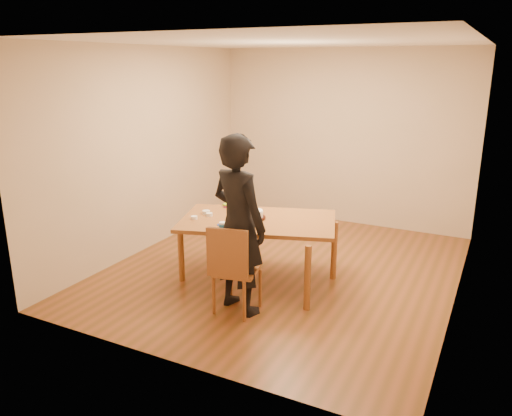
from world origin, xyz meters
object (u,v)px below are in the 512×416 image
at_px(dining_table, 258,221).
at_px(cake_plate, 254,218).
at_px(person, 239,225).
at_px(cake, 254,214).
at_px(dining_chair, 237,270).

height_order(dining_table, cake_plate, cake_plate).
distance_m(dining_table, person, 0.77).
bearing_deg(cake_plate, cake, 90.00).
bearing_deg(cake, person, -74.14).
height_order(cake_plate, person, person).
relative_size(dining_chair, cake, 1.87).
xyz_separation_m(cake_plate, cake, (0.00, 0.00, 0.05)).
relative_size(cake_plate, cake, 1.27).
bearing_deg(dining_chair, cake, 93.62).
bearing_deg(person, dining_chair, 107.88).
height_order(dining_chair, person, person).
xyz_separation_m(cake, person, (0.21, -0.73, 0.11)).
xyz_separation_m(dining_table, cake, (-0.06, 0.00, 0.08)).
distance_m(dining_table, dining_chair, 0.84).
relative_size(dining_table, cake, 7.93).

